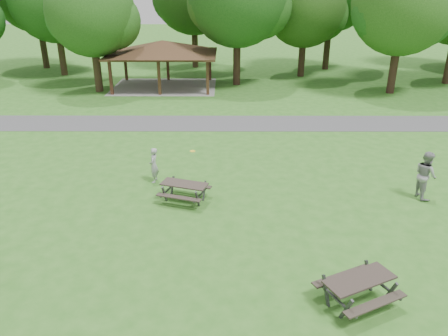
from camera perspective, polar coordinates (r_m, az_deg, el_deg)
ground at (r=14.47m, az=-4.09°, el=-11.06°), size 160.00×160.00×0.00m
asphalt_path at (r=27.18m, az=-2.05°, el=5.87°), size 120.00×3.20×0.02m
pavilion at (r=36.61m, az=-8.03°, el=15.12°), size 8.60×7.01×3.76m
tree_row_c at (r=43.61m, az=-21.18°, el=19.77°), size 8.19×7.80×10.67m
tree_row_d at (r=35.92m, az=-16.83°, el=18.60°), size 6.93×6.60×9.27m
tree_row_f at (r=41.10m, az=10.67°, el=19.74°), size 7.35×7.00×9.55m
tree_row_g at (r=36.40m, az=22.44°, el=18.83°), size 7.77×7.40×10.25m
picnic_table_middle at (r=17.41m, az=-5.19°, el=-2.57°), size 2.19×1.95×0.79m
picnic_table_far at (r=12.68m, az=17.21°, el=-14.34°), size 2.46×2.29×0.85m
frisbee_in_flight at (r=18.47m, az=-4.12°, el=2.22°), size 0.24×0.24×0.02m
frisbee_thrower at (r=19.16m, az=-9.16°, el=0.36°), size 0.41×0.59×1.56m
frisbee_catcher at (r=19.24m, az=24.82°, el=-0.82°), size 0.87×1.05×1.98m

